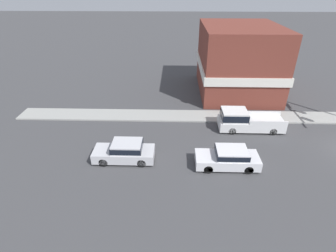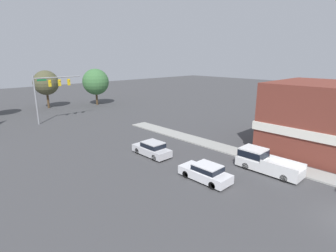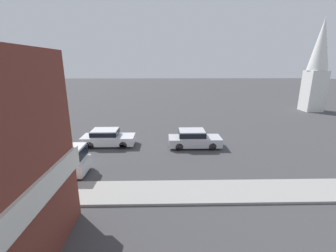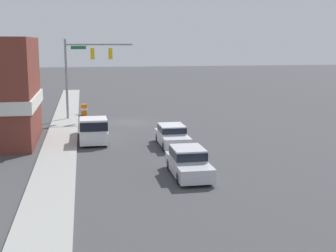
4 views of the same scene
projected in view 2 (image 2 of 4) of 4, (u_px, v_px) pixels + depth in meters
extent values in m
cylinder|color=gray|center=(36.00, 100.00, 40.27)|extent=(0.22, 0.22, 7.63)
cylinder|color=gray|center=(58.00, 77.00, 41.90)|extent=(7.36, 0.18, 0.18)
cube|color=gold|center=(50.00, 83.00, 41.22)|extent=(0.36, 0.36, 1.05)
sphere|color=yellow|center=(50.00, 81.00, 41.00)|extent=(0.22, 0.22, 0.22)
cube|color=gold|center=(59.00, 83.00, 42.25)|extent=(0.36, 0.36, 1.05)
sphere|color=yellow|center=(60.00, 81.00, 42.03)|extent=(0.22, 0.22, 0.22)
cube|color=gold|center=(69.00, 82.00, 43.28)|extent=(0.36, 0.36, 1.05)
sphere|color=yellow|center=(69.00, 80.00, 43.06)|extent=(0.22, 0.22, 0.22)
cube|color=#196B38|center=(42.00, 80.00, 40.31)|extent=(1.40, 0.04, 0.30)
cylinder|color=black|center=(186.00, 174.00, 22.88)|extent=(0.22, 0.66, 0.66)
cylinder|color=black|center=(198.00, 169.00, 23.98)|extent=(0.22, 0.66, 0.66)
cylinder|color=black|center=(212.00, 185.00, 20.89)|extent=(0.22, 0.66, 0.66)
cylinder|color=black|center=(224.00, 179.00, 21.99)|extent=(0.22, 0.66, 0.66)
cube|color=silver|center=(205.00, 174.00, 22.38)|extent=(1.85, 4.60, 0.74)
cube|color=silver|center=(208.00, 168.00, 22.02)|extent=(1.71, 2.21, 0.58)
cube|color=black|center=(208.00, 168.00, 22.02)|extent=(1.72, 2.30, 0.40)
cylinder|color=black|center=(138.00, 151.00, 28.58)|extent=(0.22, 0.66, 0.66)
cylinder|color=black|center=(149.00, 147.00, 29.67)|extent=(0.22, 0.66, 0.66)
cylinder|color=black|center=(155.00, 158.00, 26.61)|extent=(0.22, 0.66, 0.66)
cylinder|color=black|center=(166.00, 154.00, 27.70)|extent=(0.22, 0.66, 0.66)
cube|color=silver|center=(152.00, 150.00, 28.08)|extent=(1.84, 4.56, 0.74)
cube|color=silver|center=(153.00, 145.00, 27.71)|extent=(1.69, 2.19, 0.64)
cube|color=black|center=(153.00, 145.00, 27.71)|extent=(1.71, 2.27, 0.45)
cylinder|color=black|center=(246.00, 166.00, 24.63)|extent=(0.22, 0.66, 0.66)
cylinder|color=black|center=(255.00, 161.00, 25.83)|extent=(0.22, 0.66, 0.66)
cylinder|color=black|center=(284.00, 178.00, 22.13)|extent=(0.22, 0.66, 0.66)
cylinder|color=black|center=(292.00, 172.00, 23.33)|extent=(0.22, 0.66, 0.66)
cube|color=white|center=(269.00, 166.00, 23.91)|extent=(2.01, 5.79, 0.85)
cube|color=white|center=(253.00, 153.00, 24.80)|extent=(1.91, 2.20, 0.90)
cube|color=black|center=(253.00, 153.00, 24.80)|extent=(1.93, 2.29, 0.63)
cube|color=white|center=(278.00, 167.00, 22.25)|extent=(0.12, 3.29, 0.35)
cube|color=white|center=(288.00, 161.00, 23.52)|extent=(0.12, 3.29, 0.35)
cube|color=brown|center=(314.00, 117.00, 29.25)|extent=(10.98, 8.53, 7.64)
cube|color=silver|center=(313.00, 123.00, 29.45)|extent=(11.28, 8.83, 0.90)
cylinder|color=#4C3823|center=(48.00, 101.00, 54.12)|extent=(0.44, 0.44, 2.99)
sphere|color=#4C4C33|center=(46.00, 83.00, 53.17)|extent=(4.97, 4.97, 4.97)
cylinder|color=#4C3823|center=(97.00, 99.00, 58.03)|extent=(0.44, 0.44, 2.52)
sphere|color=#3D703D|center=(96.00, 82.00, 57.06)|extent=(5.63, 5.63, 5.63)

